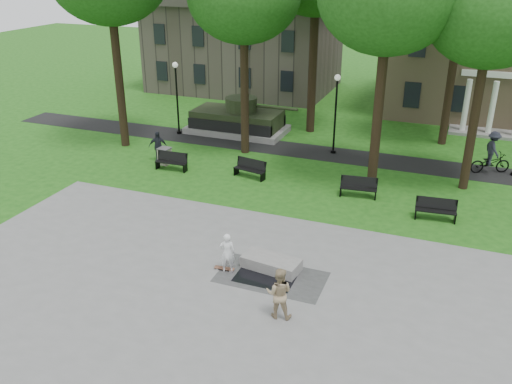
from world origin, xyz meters
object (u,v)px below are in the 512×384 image
friend_watching (279,293)px  trash_bin (165,156)px  concrete_block (271,263)px  skateboarder (227,253)px  cyclist (491,156)px  park_bench_0 (172,161)px

friend_watching → trash_bin: friend_watching is taller
friend_watching → concrete_block: bearing=-75.5°
skateboarder → friend_watching: size_ratio=0.88×
friend_watching → trash_bin: bearing=-56.1°
cyclist → friend_watching: bearing=133.5°
skateboarder → concrete_block: bearing=-173.2°
concrete_block → park_bench_0: size_ratio=1.21×
skateboarder → friend_watching: bearing=123.2°
skateboarder → trash_bin: (-7.99, 9.18, -0.33)m
concrete_block → trash_bin: size_ratio=2.29×
cyclist → park_bench_0: (-16.42, -5.88, -0.43)m
friend_watching → park_bench_0: (-9.87, 10.46, -0.40)m
concrete_block → skateboarder: size_ratio=1.37×
concrete_block → skateboarder: (-1.47, -0.79, 0.58)m
concrete_block → park_bench_0: park_bench_0 is taller
skateboarder → park_bench_0: (-7.17, 8.55, -0.30)m
concrete_block → cyclist: size_ratio=0.94×
friend_watching → cyclist: cyclist is taller
cyclist → trash_bin: (-17.25, -5.26, -0.47)m
skateboarder → park_bench_0: 11.16m
friend_watching → park_bench_0: size_ratio=1.00×
park_bench_0 → trash_bin: park_bench_0 is taller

